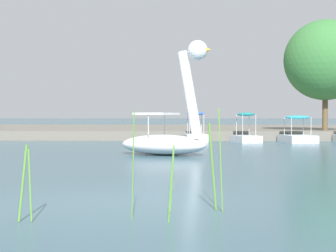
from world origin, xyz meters
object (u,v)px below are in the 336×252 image
(pedal_boat_teal, at_px, (246,134))
(tree_broadleaf_right, at_px, (325,60))
(pedal_boat_cyan, at_px, (297,134))
(pedal_boat_blue, at_px, (195,133))
(swan_boat, at_px, (168,132))

(pedal_boat_teal, bearing_deg, tree_broadleaf_right, 31.42)
(pedal_boat_cyan, bearing_deg, pedal_boat_blue, 178.81)
(pedal_boat_cyan, bearing_deg, swan_boat, -123.55)
(swan_boat, relative_size, pedal_boat_teal, 1.81)
(pedal_boat_blue, xyz_separation_m, pedal_boat_teal, (2.74, -0.24, 0.00))
(swan_boat, bearing_deg, pedal_boat_teal, 68.93)
(pedal_boat_cyan, relative_size, tree_broadleaf_right, 0.38)
(pedal_boat_teal, relative_size, tree_broadleaf_right, 0.33)
(pedal_boat_teal, height_order, pedal_boat_cyan, pedal_boat_teal)
(pedal_boat_blue, height_order, pedal_boat_cyan, pedal_boat_blue)
(pedal_boat_blue, relative_size, pedal_boat_teal, 0.92)
(swan_boat, height_order, pedal_boat_blue, swan_boat)
(swan_boat, bearing_deg, tree_broadleaf_right, 55.69)
(pedal_boat_blue, height_order, tree_broadleaf_right, tree_broadleaf_right)
(tree_broadleaf_right, bearing_deg, pedal_boat_cyan, -126.77)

